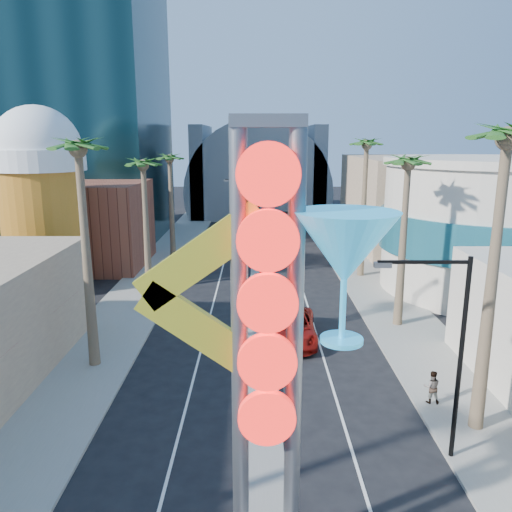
{
  "coord_description": "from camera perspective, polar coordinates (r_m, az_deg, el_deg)",
  "views": [
    {
      "loc": [
        -0.27,
        -8.88,
        11.99
      ],
      "look_at": [
        -0.3,
        19.96,
        5.2
      ],
      "focal_mm": 35.0,
      "sensor_mm": 36.0,
      "label": 1
    }
  ],
  "objects": [
    {
      "name": "red_pickup",
      "position": [
        30.65,
        4.17,
        -8.11
      ],
      "size": [
        3.07,
        6.21,
        1.7
      ],
      "primitive_type": "imported",
      "rotation": [
        0.0,
        0.0,
        -0.04
      ],
      "color": "#96100B",
      "rests_on": "ground"
    },
    {
      "name": "pedestrian_b",
      "position": [
        24.92,
        19.45,
        -13.92
      ],
      "size": [
        0.83,
        0.69,
        1.56
      ],
      "primitive_type": "imported",
      "rotation": [
        0.0,
        0.0,
        3.01
      ],
      "color": "gray",
      "rests_on": "sidewalk_east"
    },
    {
      "name": "sidewalk_west",
      "position": [
        46.4,
        -11.43,
        -1.9
      ],
      "size": [
        5.0,
        100.0,
        0.15
      ],
      "primitive_type": "cube",
      "color": "gray",
      "rests_on": "ground"
    },
    {
      "name": "beer_mug",
      "position": [
        42.53,
        -23.27,
        6.59
      ],
      "size": [
        7.0,
        7.0,
        14.5
      ],
      "color": "#AA7016",
      "rests_on": "ground"
    },
    {
      "name": "neon_sign",
      "position": [
        12.78,
        4.98,
        -8.31
      ],
      "size": [
        6.53,
        2.6,
        12.55
      ],
      "color": "gray",
      "rests_on": "ground"
    },
    {
      "name": "palm_1",
      "position": [
        26.39,
        -19.57,
        9.97
      ],
      "size": [
        2.4,
        2.4,
        12.7
      ],
      "color": "brown",
      "rests_on": "ground"
    },
    {
      "name": "hotel_tower",
      "position": [
        65.94,
        -21.05,
        23.81
      ],
      "size": [
        20.0,
        20.0,
        50.0
      ],
      "primitive_type": "cube",
      "color": "black",
      "rests_on": "ground"
    },
    {
      "name": "palm_6",
      "position": [
        32.31,
        16.95,
        9.03
      ],
      "size": [
        2.4,
        2.4,
        11.7
      ],
      "color": "brown",
      "rests_on": "ground"
    },
    {
      "name": "streetlight_1",
      "position": [
        53.36,
        -0.24,
        5.59
      ],
      "size": [
        3.79,
        0.25,
        8.0
      ],
      "color": "black",
      "rests_on": "ground"
    },
    {
      "name": "turquoise_building",
      "position": [
        43.49,
        24.94,
        3.09
      ],
      "size": [
        16.6,
        16.6,
        10.6
      ],
      "color": "beige",
      "rests_on": "ground"
    },
    {
      "name": "sidewalk_east",
      "position": [
        46.51,
        12.19,
        -1.9
      ],
      "size": [
        5.0,
        100.0,
        0.15
      ],
      "primitive_type": "cube",
      "color": "gray",
      "rests_on": "ground"
    },
    {
      "name": "palm_7",
      "position": [
        43.89,
        12.5,
        11.42
      ],
      "size": [
        2.4,
        2.4,
        12.7
      ],
      "color": "brown",
      "rests_on": "ground"
    },
    {
      "name": "canopy",
      "position": [
        81.24,
        0.25,
        7.83
      ],
      "size": [
        22.0,
        16.0,
        22.0
      ],
      "color": "slate",
      "rests_on": "ground"
    },
    {
      "name": "palm_5",
      "position": [
        21.05,
        26.62,
        9.91
      ],
      "size": [
        2.4,
        2.4,
        13.2
      ],
      "color": "brown",
      "rests_on": "ground"
    },
    {
      "name": "filler_east",
      "position": [
        59.57,
        15.99,
        6.0
      ],
      "size": [
        10.0,
        20.0,
        10.0
      ],
      "primitive_type": "cube",
      "color": "tan",
      "rests_on": "ground"
    },
    {
      "name": "median",
      "position": [
        48.37,
        0.37,
        -1.01
      ],
      "size": [
        1.6,
        84.0,
        0.15
      ],
      "primitive_type": "cube",
      "color": "gray",
      "rests_on": "ground"
    },
    {
      "name": "streetlight_2",
      "position": [
        19.62,
        21.21,
        -9.09
      ],
      "size": [
        3.45,
        0.25,
        8.0
      ],
      "color": "black",
      "rests_on": "ground"
    },
    {
      "name": "brick_filler_west",
      "position": [
        50.09,
        -18.28,
        3.4
      ],
      "size": [
        10.0,
        10.0,
        8.0
      ],
      "primitive_type": "cube",
      "color": "brown",
      "rests_on": "ground"
    },
    {
      "name": "palm_2",
      "position": [
        39.93,
        -12.75,
        9.33
      ],
      "size": [
        2.4,
        2.4,
        11.2
      ],
      "color": "brown",
      "rests_on": "ground"
    },
    {
      "name": "streetlight_0",
      "position": [
        29.75,
        1.63,
        -0.59
      ],
      "size": [
        3.79,
        0.25,
        8.0
      ],
      "color": "black",
      "rests_on": "ground"
    },
    {
      "name": "palm_3",
      "position": [
        51.68,
        -9.83,
        10.28
      ],
      "size": [
        2.4,
        2.4,
        11.2
      ],
      "color": "brown",
      "rests_on": "ground"
    }
  ]
}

